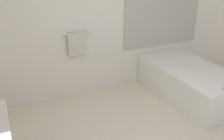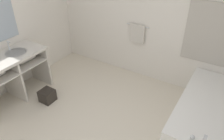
{
  "view_description": "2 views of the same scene",
  "coord_description": "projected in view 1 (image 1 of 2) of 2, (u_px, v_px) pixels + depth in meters",
  "views": [
    {
      "loc": [
        -1.51,
        -1.79,
        2.29
      ],
      "look_at": [
        -0.19,
        1.0,
        0.93
      ],
      "focal_mm": 40.0,
      "sensor_mm": 36.0,
      "label": 1
    },
    {
      "loc": [
        1.46,
        -1.68,
        2.75
      ],
      "look_at": [
        -0.13,
        0.89,
        0.83
      ],
      "focal_mm": 35.0,
      "sensor_mm": 36.0,
      "label": 2
    }
  ],
  "objects": [
    {
      "name": "bathtub",
      "position": [
        190.0,
        81.0,
        4.48
      ],
      "size": [
        1.01,
        1.88,
        0.68
      ],
      "color": "white",
      "rests_on": "ground_plane"
    },
    {
      "name": "wall_back_with_blinds",
      "position": [
        94.0,
        20.0,
        4.31
      ],
      "size": [
        7.4,
        0.13,
        2.7
      ],
      "color": "white",
      "rests_on": "ground_plane"
    }
  ]
}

